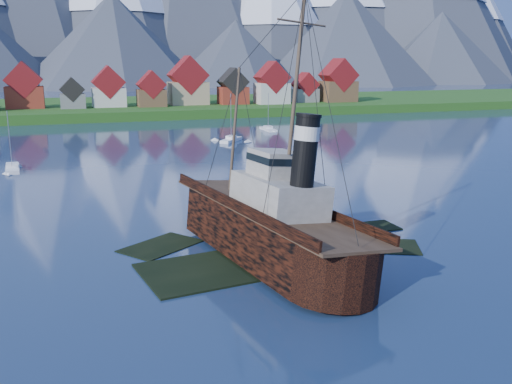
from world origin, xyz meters
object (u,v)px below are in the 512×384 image
object	(u,v)px
sailboat_a	(13,169)
sailboat_e	(268,130)
tugboat_wreck	(259,221)
sailboat_d	(231,140)

from	to	relation	value
sailboat_a	sailboat_e	world-z (taller)	sailboat_a
sailboat_a	sailboat_e	distance (m)	73.45
tugboat_wreck	sailboat_a	world-z (taller)	tugboat_wreck
sailboat_d	sailboat_e	distance (m)	23.32
sailboat_e	tugboat_wreck	bearing A→B (deg)	-108.59
sailboat_a	tugboat_wreck	bearing A→B (deg)	-67.86
tugboat_wreck	sailboat_d	bearing A→B (deg)	66.49
sailboat_a	sailboat_d	bearing A→B (deg)	22.00
tugboat_wreck	sailboat_e	world-z (taller)	tugboat_wreck
sailboat_e	sailboat_a	bearing A→B (deg)	-145.44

